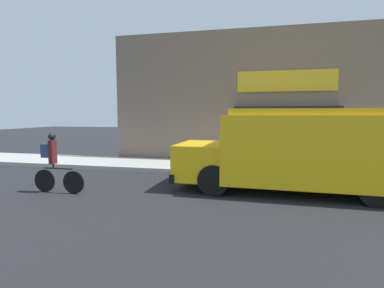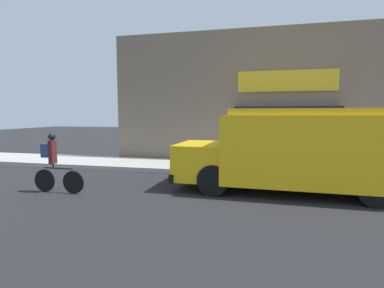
% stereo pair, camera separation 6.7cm
% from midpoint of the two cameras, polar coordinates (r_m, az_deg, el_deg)
% --- Properties ---
extents(ground_plane, '(70.00, 70.00, 0.00)m').
position_cam_midpoint_polar(ground_plane, '(10.17, 12.98, -6.37)').
color(ground_plane, '#232326').
extents(sidewalk, '(28.00, 2.42, 0.17)m').
position_cam_midpoint_polar(sidewalk, '(11.34, 13.04, -4.68)').
color(sidewalk, '#ADAAA3').
rests_on(sidewalk, ground_plane).
extents(storefront, '(12.68, 0.76, 5.53)m').
position_cam_midpoint_polar(storefront, '(12.55, 13.49, 8.58)').
color(storefront, '#756656').
rests_on(storefront, ground_plane).
extents(school_bus, '(6.11, 2.68, 2.24)m').
position_cam_midpoint_polar(school_bus, '(8.46, 20.03, -0.98)').
color(school_bus, yellow).
rests_on(school_bus, ground_plane).
extents(cyclist, '(1.49, 0.20, 1.61)m').
position_cam_midpoint_polar(cyclist, '(8.81, -24.58, -3.40)').
color(cyclist, black).
rests_on(cyclist, ground_plane).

